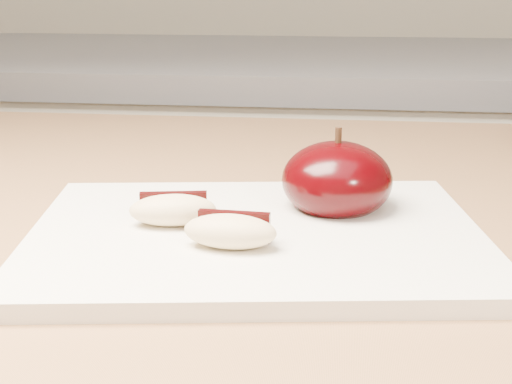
# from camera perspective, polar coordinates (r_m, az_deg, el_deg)

# --- Properties ---
(back_cabinet) EXTENTS (2.40, 0.62, 0.94)m
(back_cabinet) POSITION_cam_1_polar(r_m,az_deg,el_deg) (1.38, 2.52, -8.66)
(back_cabinet) COLOR silver
(back_cabinet) RESTS_ON ground
(cutting_board) EXTENTS (0.32, 0.25, 0.01)m
(cutting_board) POSITION_cam_1_polar(r_m,az_deg,el_deg) (0.47, -0.00, -3.62)
(cutting_board) COLOR silver
(cutting_board) RESTS_ON island_counter
(apple_half) EXTENTS (0.08, 0.08, 0.07)m
(apple_half) POSITION_cam_1_polar(r_m,az_deg,el_deg) (0.50, 6.49, 0.95)
(apple_half) COLOR black
(apple_half) RESTS_ON cutting_board
(apple_wedge_a) EXTENTS (0.06, 0.04, 0.02)m
(apple_wedge_a) POSITION_cam_1_polar(r_m,az_deg,el_deg) (0.47, -6.67, -1.40)
(apple_wedge_a) COLOR beige
(apple_wedge_a) RESTS_ON cutting_board
(apple_wedge_b) EXTENTS (0.06, 0.03, 0.02)m
(apple_wedge_b) POSITION_cam_1_polar(r_m,az_deg,el_deg) (0.43, -2.04, -3.12)
(apple_wedge_b) COLOR beige
(apple_wedge_b) RESTS_ON cutting_board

